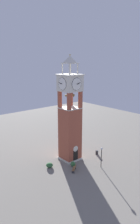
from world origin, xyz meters
TOP-DOWN VIEW (x-y plane):
  - ground at (0.00, 0.00)m, footprint 80.00×80.00m
  - clock_tower at (0.00, -0.00)m, footprint 3.75×3.75m
  - park_bench at (-2.45, -3.99)m, footprint 1.54×1.32m
  - lamp_post at (2.00, -6.03)m, footprint 0.36×0.36m
  - trash_bin at (5.29, -2.00)m, footprint 0.52×0.52m
  - shrub_near_entry at (-4.82, -0.12)m, footprint 1.20×1.20m
  - shrub_left_of_tower at (-1.55, -2.65)m, footprint 0.82×0.82m
  - shrub_behind_bench at (3.65, 3.32)m, footprint 0.98×0.98m

SIDE VIEW (x-z plane):
  - ground at x=0.00m, z-range 0.00..0.00m
  - shrub_near_entry at x=-4.82m, z-range 0.00..0.74m
  - shrub_behind_bench at x=3.65m, z-range 0.00..0.80m
  - trash_bin at x=5.29m, z-range 0.00..0.80m
  - shrub_left_of_tower at x=-1.55m, z-range 0.00..0.93m
  - park_bench at x=-2.45m, z-range 0.01..0.96m
  - lamp_post at x=2.00m, z-range 0.73..4.41m
  - clock_tower at x=0.00m, z-range -1.66..17.53m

